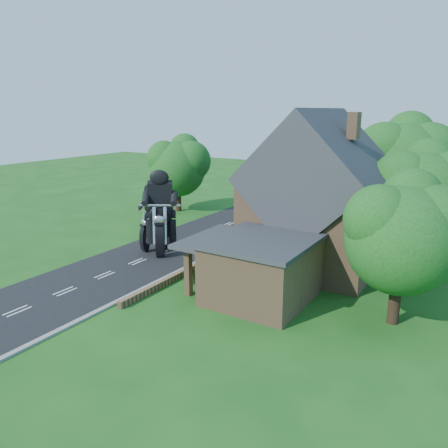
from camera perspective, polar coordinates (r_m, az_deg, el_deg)
The scene contains 19 objects.
ground at distance 30.70m, azimuth -11.25°, elevation -4.86°, with size 120.00×120.00×0.00m, color #174E16.
road at distance 30.70m, azimuth -11.25°, elevation -4.84°, with size 7.00×80.00×0.02m, color black.
kerb at distance 28.43m, azimuth -5.83°, elevation -6.12°, with size 0.30×80.00×0.12m, color gray.
garden_wall at distance 31.91m, azimuth 0.59°, elevation -3.43°, with size 0.30×22.00×0.40m, color #8C6747.
house at distance 29.14m, azimuth 12.12°, elevation 2.92°, with size 9.54×8.64×10.24m.
annex at distance 24.05m, azimuth 4.75°, elevation -5.69°, with size 7.05×5.94×3.44m.
tree_annex_side at distance 21.90m, azimuth 23.19°, elevation -0.87°, with size 5.64×5.20×7.48m.
tree_house_right at distance 30.13m, azimuth 25.04°, elevation 3.88°, with size 6.51×6.00×8.40m.
tree_behind_house at distance 37.72m, azimuth 23.00°, elevation 7.60°, with size 7.81×7.20×10.08m.
tree_behind_left at distance 40.10m, azimuth 14.62°, elevation 7.92°, with size 6.94×6.40×9.16m.
tree_far_road at distance 44.50m, azimuth -5.61°, elevation 7.78°, with size 6.08×5.60×7.84m.
shrub_a at distance 26.57m, azimuth -4.34°, elevation -6.46°, with size 0.90×0.90×1.10m, color #103411.
shrub_b at distance 28.49m, azimuth -1.36°, elevation -4.94°, with size 0.90×0.90×1.10m, color #103411.
shrub_c at distance 30.50m, azimuth 1.22°, elevation -3.61°, with size 0.90×0.90×1.10m, color #103411.
shrub_d at distance 34.70m, azimuth 5.45°, elevation -1.40°, with size 0.90×0.90×1.10m, color #103411.
shrub_e at distance 36.88m, azimuth 7.20°, elevation -0.48°, with size 0.90×0.90×1.10m, color #103411.
shrub_f at distance 39.10m, azimuth 8.74°, elevation 0.33°, with size 0.90×0.90×1.10m, color #103411.
motorcycle_lead at distance 31.74m, azimuth -8.08°, elevation -2.32°, with size 0.50×1.98×1.84m, color black, non-canonical shape.
motorcycle_follow at distance 32.77m, azimuth -9.30°, elevation -2.15°, with size 0.40×1.59×1.48m, color black, non-canonical shape.
Camera 1 is at (20.08, -20.91, 10.10)m, focal length 35.00 mm.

